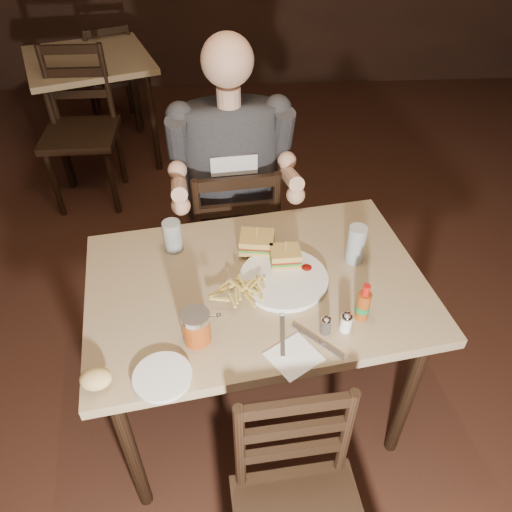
{
  "coord_description": "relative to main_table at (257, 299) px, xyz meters",
  "views": [
    {
      "loc": [
        -0.3,
        -1.34,
        1.99
      ],
      "look_at": [
        -0.22,
        -0.06,
        0.85
      ],
      "focal_mm": 35.0,
      "sensor_mm": 36.0,
      "label": 1
    }
  ],
  "objects": [
    {
      "name": "room_shell",
      "position": [
        0.22,
        0.11,
        0.71
      ],
      "size": [
        7.0,
        7.0,
        7.0
      ],
      "color": "black",
      "rests_on": "ground"
    },
    {
      "name": "main_table",
      "position": [
        0.0,
        0.0,
        0.0
      ],
      "size": [
        1.28,
        0.95,
        0.77
      ],
      "rotation": [
        0.0,
        0.0,
        0.16
      ],
      "color": "tan",
      "rests_on": "ground"
    },
    {
      "name": "bg_table",
      "position": [
        -1.02,
        2.25,
        -0.01
      ],
      "size": [
        1.02,
        1.02,
        0.77
      ],
      "rotation": [
        0.0,
        0.0,
        0.35
      ],
      "color": "tan",
      "rests_on": "ground"
    },
    {
      "name": "chair_far",
      "position": [
        -0.07,
        0.66,
        -0.23
      ],
      "size": [
        0.46,
        0.5,
        0.9
      ],
      "primitive_type": null,
      "rotation": [
        0.0,
        0.0,
        3.25
      ],
      "color": "black",
      "rests_on": "ground"
    },
    {
      "name": "bg_chair_far",
      "position": [
        -1.02,
        2.8,
        -0.26
      ],
      "size": [
        0.53,
        0.55,
        0.85
      ],
      "primitive_type": null,
      "rotation": [
        0.0,
        0.0,
        3.55
      ],
      "color": "black",
      "rests_on": "ground"
    },
    {
      "name": "bg_chair_near",
      "position": [
        -1.02,
        1.7,
        -0.2
      ],
      "size": [
        0.45,
        0.5,
        0.97
      ],
      "primitive_type": null,
      "rotation": [
        0.0,
        0.0,
        0.01
      ],
      "color": "black",
      "rests_on": "ground"
    },
    {
      "name": "diner",
      "position": [
        -0.07,
        0.61,
        0.25
      ],
      "size": [
        0.58,
        0.48,
        0.94
      ],
      "primitive_type": null,
      "rotation": [
        0.0,
        0.0,
        0.1
      ],
      "color": "#323538",
      "rests_on": "chair_far"
    },
    {
      "name": "dinner_plate",
      "position": [
        0.09,
        0.0,
        0.09
      ],
      "size": [
        0.34,
        0.34,
        0.02
      ],
      "primitive_type": "cylinder",
      "rotation": [
        0.0,
        0.0,
        0.16
      ],
      "color": "white",
      "rests_on": "main_table"
    },
    {
      "name": "sandwich_left",
      "position": [
        0.01,
        0.16,
        0.15
      ],
      "size": [
        0.14,
        0.12,
        0.1
      ],
      "primitive_type": null,
      "rotation": [
        0.0,
        0.0,
        -0.14
      ],
      "color": "#DEB251",
      "rests_on": "dinner_plate"
    },
    {
      "name": "sandwich_right",
      "position": [
        0.11,
        0.08,
        0.15
      ],
      "size": [
        0.11,
        0.09,
        0.09
      ],
      "primitive_type": null,
      "rotation": [
        0.0,
        0.0,
        0.03
      ],
      "color": "#DEB251",
      "rests_on": "dinner_plate"
    },
    {
      "name": "fries_pile",
      "position": [
        -0.07,
        -0.07,
        0.12
      ],
      "size": [
        0.27,
        0.21,
        0.04
      ],
      "primitive_type": null,
      "rotation": [
        0.0,
        0.0,
        0.16
      ],
      "color": "#D7C154",
      "rests_on": "dinner_plate"
    },
    {
      "name": "ketchup_dollop",
      "position": [
        0.18,
        0.04,
        0.11
      ],
      "size": [
        0.04,
        0.04,
        0.01
      ],
      "primitive_type": "ellipsoid",
      "rotation": [
        0.0,
        0.0,
        0.16
      ],
      "color": "maroon",
      "rests_on": "dinner_plate"
    },
    {
      "name": "glass_left",
      "position": [
        -0.3,
        0.2,
        0.15
      ],
      "size": [
        0.08,
        0.08,
        0.12
      ],
      "primitive_type": "cylinder",
      "rotation": [
        0.0,
        0.0,
        0.16
      ],
      "color": "silver",
      "rests_on": "main_table"
    },
    {
      "name": "glass_right",
      "position": [
        0.36,
        0.1,
        0.16
      ],
      "size": [
        0.08,
        0.08,
        0.15
      ],
      "primitive_type": "cylinder",
      "rotation": [
        0.0,
        0.0,
        0.16
      ],
      "color": "silver",
      "rests_on": "main_table"
    },
    {
      "name": "hot_sauce",
      "position": [
        0.33,
        -0.18,
        0.16
      ],
      "size": [
        0.05,
        0.05,
        0.14
      ],
      "primitive_type": null,
      "rotation": [
        0.0,
        0.0,
        0.16
      ],
      "color": "#89380F",
      "rests_on": "main_table"
    },
    {
      "name": "salt_shaker",
      "position": [
        0.27,
        -0.23,
        0.12
      ],
      "size": [
        0.04,
        0.04,
        0.07
      ],
      "primitive_type": null,
      "rotation": [
        0.0,
        0.0,
        0.16
      ],
      "color": "white",
      "rests_on": "main_table"
    },
    {
      "name": "pepper_shaker",
      "position": [
        0.2,
        -0.23,
        0.11
      ],
      "size": [
        0.04,
        0.04,
        0.06
      ],
      "primitive_type": null,
      "rotation": [
        0.0,
        0.0,
        0.16
      ],
      "color": "#38332D",
      "rests_on": "main_table"
    },
    {
      "name": "syrup_dispenser",
      "position": [
        -0.2,
        -0.24,
        0.14
      ],
      "size": [
        0.1,
        0.1,
        0.11
      ],
      "primitive_type": null,
      "rotation": [
        0.0,
        0.0,
        0.16
      ],
      "color": "#89380F",
      "rests_on": "main_table"
    },
    {
      "name": "napkin",
      "position": [
        0.09,
        -0.32,
        0.09
      ],
      "size": [
        0.19,
        0.18,
        0.0
      ],
      "primitive_type": "cube",
      "rotation": [
        0.0,
        0.0,
        0.58
      ],
      "color": "white",
      "rests_on": "main_table"
    },
    {
      "name": "knife",
      "position": [
        0.17,
        -0.27,
        0.09
      ],
      "size": [
        0.14,
        0.15,
        0.0
      ],
      "primitive_type": "cube",
      "rotation": [
        0.0,
        0.0,
        0.78
      ],
      "color": "silver",
      "rests_on": "napkin"
    },
    {
      "name": "fork",
      "position": [
        0.07,
        -0.24,
        0.09
      ],
      "size": [
        0.03,
        0.18,
        0.01
      ],
      "primitive_type": "cube",
      "rotation": [
        0.0,
        0.0,
        -0.09
      ],
      "color": "silver",
      "rests_on": "napkin"
    },
    {
      "name": "side_plate",
      "position": [
        -0.29,
        -0.38,
        0.09
      ],
      "size": [
        0.19,
        0.19,
        0.01
      ],
      "primitive_type": "cylinder",
      "rotation": [
        0.0,
        0.0,
        0.16
      ],
      "color": "white",
      "rests_on": "main_table"
    },
    {
      "name": "bread_roll",
      "position": [
        -0.47,
        -0.4,
        0.12
      ],
      "size": [
        0.1,
        0.09,
        0.05
      ],
      "primitive_type": "ellipsoid",
      "rotation": [
        0.0,
        0.0,
        0.16
      ],
      "color": "tan",
      "rests_on": "side_plate"
    }
  ]
}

